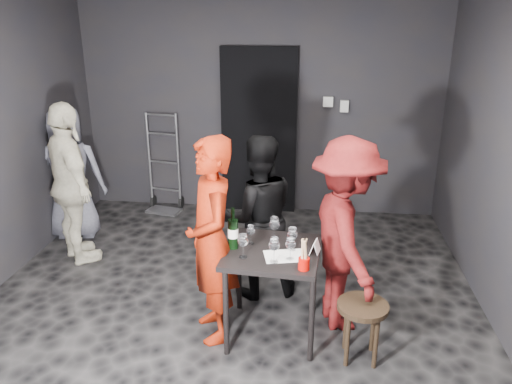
# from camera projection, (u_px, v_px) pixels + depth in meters

# --- Properties ---
(floor) EXTENTS (4.50, 5.00, 0.02)m
(floor) POSITION_uv_depth(u_px,v_px,m) (227.00, 311.00, 4.40)
(floor) COLOR black
(floor) RESTS_ON ground
(wall_back) EXTENTS (4.50, 0.04, 2.70)m
(wall_back) POSITION_uv_depth(u_px,v_px,m) (260.00, 108.00, 6.27)
(wall_back) COLOR black
(wall_back) RESTS_ON ground
(doorway) EXTENTS (0.95, 0.10, 2.10)m
(doorway) POSITION_uv_depth(u_px,v_px,m) (259.00, 132.00, 6.32)
(doorway) COLOR black
(doorway) RESTS_ON ground
(wallbox_upper) EXTENTS (0.12, 0.06, 0.12)m
(wallbox_upper) POSITION_uv_depth(u_px,v_px,m) (328.00, 102.00, 6.10)
(wallbox_upper) COLOR #B7B7B2
(wallbox_upper) RESTS_ON wall_back
(wallbox_lower) EXTENTS (0.10, 0.06, 0.14)m
(wallbox_lower) POSITION_uv_depth(u_px,v_px,m) (344.00, 106.00, 6.09)
(wallbox_lower) COLOR #B7B7B2
(wallbox_lower) RESTS_ON wall_back
(hand_truck) EXTENTS (0.43, 0.36, 1.29)m
(hand_truck) POSITION_uv_depth(u_px,v_px,m) (165.00, 193.00, 6.58)
(hand_truck) COLOR #B2B2B7
(hand_truck) RESTS_ON floor
(tasting_table) EXTENTS (0.72, 0.72, 0.75)m
(tasting_table) POSITION_uv_depth(u_px,v_px,m) (273.00, 261.00, 3.90)
(tasting_table) COLOR black
(tasting_table) RESTS_ON floor
(stool) EXTENTS (0.38, 0.38, 0.47)m
(stool) POSITION_uv_depth(u_px,v_px,m) (362.00, 314.00, 3.69)
(stool) COLOR #352416
(stool) RESTS_ON floor
(server_red) EXTENTS (0.67, 0.78, 1.82)m
(server_red) POSITION_uv_depth(u_px,v_px,m) (211.00, 231.00, 3.81)
(server_red) COLOR maroon
(server_red) RESTS_ON floor
(woman_black) EXTENTS (0.83, 0.61, 1.52)m
(woman_black) POSITION_uv_depth(u_px,v_px,m) (258.00, 217.00, 4.46)
(woman_black) COLOR black
(woman_black) RESTS_ON floor
(man_maroon) EXTENTS (0.79, 1.21, 1.72)m
(man_maroon) POSITION_uv_depth(u_px,v_px,m) (346.00, 229.00, 3.97)
(man_maroon) COLOR #5D1010
(man_maroon) RESTS_ON floor
(bystander_cream) EXTENTS (1.14, 1.16, 1.87)m
(bystander_cream) POSITION_uv_depth(u_px,v_px,m) (70.00, 175.00, 5.01)
(bystander_cream) COLOR beige
(bystander_cream) RESTS_ON floor
(bystander_grey) EXTENTS (0.82, 0.55, 1.54)m
(bystander_grey) POSITION_uv_depth(u_px,v_px,m) (70.00, 173.00, 5.63)
(bystander_grey) COLOR slate
(bystander_grey) RESTS_ON floor
(tasting_mat) EXTENTS (0.36, 0.28, 0.00)m
(tasting_mat) POSITION_uv_depth(u_px,v_px,m) (286.00, 256.00, 3.77)
(tasting_mat) COLOR white
(tasting_mat) RESTS_ON tasting_table
(wine_glass_a) EXTENTS (0.09, 0.09, 0.21)m
(wine_glass_a) POSITION_uv_depth(u_px,v_px,m) (243.00, 245.00, 3.72)
(wine_glass_a) COLOR white
(wine_glass_a) RESTS_ON tasting_table
(wine_glass_b) EXTENTS (0.07, 0.07, 0.18)m
(wine_glass_b) POSITION_uv_depth(u_px,v_px,m) (251.00, 234.00, 3.94)
(wine_glass_b) COLOR white
(wine_glass_b) RESTS_ON tasting_table
(wine_glass_c) EXTENTS (0.10, 0.10, 0.22)m
(wine_glass_c) POSITION_uv_depth(u_px,v_px,m) (274.00, 228.00, 3.99)
(wine_glass_c) COLOR white
(wine_glass_c) RESTS_ON tasting_table
(wine_glass_d) EXTENTS (0.10, 0.10, 0.22)m
(wine_glass_d) POSITION_uv_depth(u_px,v_px,m) (274.00, 249.00, 3.64)
(wine_glass_d) COLOR white
(wine_glass_d) RESTS_ON tasting_table
(wine_glass_e) EXTENTS (0.08, 0.08, 0.20)m
(wine_glass_e) POSITION_uv_depth(u_px,v_px,m) (290.00, 247.00, 3.69)
(wine_glass_e) COLOR white
(wine_glass_e) RESTS_ON tasting_table
(wine_glass_f) EXTENTS (0.09, 0.09, 0.21)m
(wine_glass_f) POSITION_uv_depth(u_px,v_px,m) (292.00, 238.00, 3.83)
(wine_glass_f) COLOR white
(wine_glass_f) RESTS_ON tasting_table
(wine_bottle) EXTENTS (0.08, 0.08, 0.33)m
(wine_bottle) POSITION_uv_depth(u_px,v_px,m) (233.00, 233.00, 3.86)
(wine_bottle) COLOR black
(wine_bottle) RESTS_ON tasting_table
(breadstick_cup) EXTENTS (0.08, 0.08, 0.25)m
(breadstick_cup) POSITION_uv_depth(u_px,v_px,m) (304.00, 255.00, 3.54)
(breadstick_cup) COLOR #AB0802
(breadstick_cup) RESTS_ON tasting_table
(reserved_card) EXTENTS (0.10, 0.14, 0.10)m
(reserved_card) POSITION_uv_depth(u_px,v_px,m) (313.00, 247.00, 3.81)
(reserved_card) COLOR white
(reserved_card) RESTS_ON tasting_table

